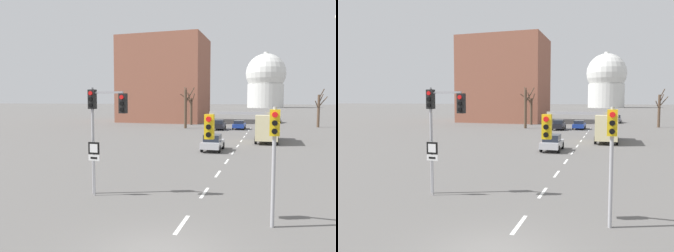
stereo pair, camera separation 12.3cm
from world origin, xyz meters
TOP-DOWN VIEW (x-y plane):
  - lane_stripe_0 at (0.00, 2.75)m, footprint 0.16×2.00m
  - lane_stripe_1 at (0.00, 7.25)m, footprint 0.16×2.00m
  - lane_stripe_2 at (0.00, 11.75)m, footprint 0.16×2.00m
  - lane_stripe_3 at (0.00, 16.25)m, footprint 0.16×2.00m
  - lane_stripe_4 at (0.00, 20.75)m, footprint 0.16×2.00m
  - lane_stripe_5 at (0.00, 25.25)m, footprint 0.16×2.00m
  - lane_stripe_6 at (0.00, 29.75)m, footprint 0.16×2.00m
  - lane_stripe_7 at (0.00, 34.25)m, footprint 0.16×2.00m
  - lane_stripe_8 at (0.00, 38.75)m, footprint 0.16×2.00m
  - lane_stripe_9 at (0.00, 43.25)m, footprint 0.16×2.00m
  - lane_stripe_10 at (0.00, 47.75)m, footprint 0.16×2.00m
  - traffic_signal_near_left at (-4.78, 5.48)m, footprint 2.03×0.34m
  - traffic_signal_near_right at (2.41, 3.49)m, footprint 2.75×0.34m
  - route_sign_post at (-5.11, 5.16)m, footprint 0.60×0.08m
  - sedan_near_left at (2.69, 77.41)m, footprint 1.73×3.99m
  - sedan_near_right at (-1.65, 45.51)m, footprint 1.90×4.45m
  - sedan_mid_centre at (-1.96, 21.38)m, footprint 1.79×4.02m
  - sedan_far_left at (4.40, 63.98)m, footprint 1.85×4.01m
  - sedan_far_right at (-4.67, 43.61)m, footprint 1.79×4.31m
  - delivery_truck at (2.81, 29.60)m, footprint 2.44×7.20m
  - bare_tree_left_near at (-11.51, 52.79)m, footprint 3.11×1.67m
  - bare_tree_right_near at (11.26, 53.45)m, footprint 2.28×3.18m
  - bare_tree_left_far at (-10.47, 44.63)m, footprint 2.01×2.71m
  - capitol_dome at (0.00, 216.52)m, footprint 25.59×25.59m
  - apartment_block_left at (-19.46, 61.04)m, footprint 18.00×14.00m

SIDE VIEW (x-z plane):
  - lane_stripe_0 at x=0.00m, z-range 0.00..0.01m
  - lane_stripe_1 at x=0.00m, z-range 0.00..0.01m
  - lane_stripe_2 at x=0.00m, z-range 0.00..0.01m
  - lane_stripe_3 at x=0.00m, z-range 0.00..0.01m
  - lane_stripe_4 at x=0.00m, z-range 0.00..0.01m
  - lane_stripe_5 at x=0.00m, z-range 0.00..0.01m
  - lane_stripe_6 at x=0.00m, z-range 0.00..0.01m
  - lane_stripe_7 at x=0.00m, z-range 0.00..0.01m
  - lane_stripe_8 at x=0.00m, z-range 0.00..0.01m
  - lane_stripe_9 at x=0.00m, z-range 0.00..0.01m
  - lane_stripe_10 at x=0.00m, z-range 0.00..0.01m
  - sedan_near_right at x=-1.65m, z-range 0.03..1.46m
  - sedan_near_left at x=2.69m, z-range 0.00..1.56m
  - sedan_mid_centre at x=-1.96m, z-range 0.02..1.56m
  - sedan_far_right at x=-4.67m, z-range 0.00..1.60m
  - sedan_far_left at x=4.40m, z-range 0.02..1.68m
  - delivery_truck at x=2.81m, z-range 0.13..3.27m
  - route_sign_post at x=-5.11m, z-range 0.50..3.22m
  - bare_tree_left_near at x=-11.51m, z-range -0.08..6.17m
  - bare_tree_right_near at x=11.26m, z-range -0.16..6.56m
  - traffic_signal_near_right at x=2.41m, z-range 1.16..5.64m
  - bare_tree_left_far at x=-10.47m, z-range 0.04..7.06m
  - traffic_signal_near_left at x=-4.78m, z-range 1.38..6.72m
  - apartment_block_left at x=-19.46m, z-range 0.00..18.41m
  - capitol_dome at x=0.00m, z-range -0.47..35.67m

